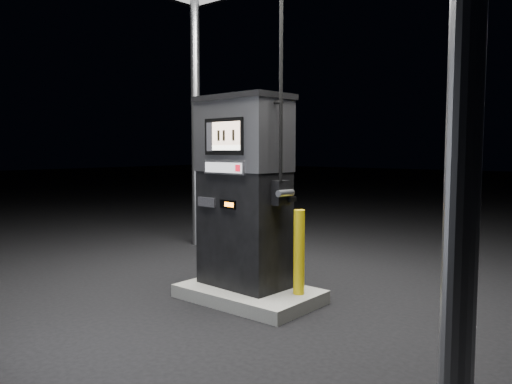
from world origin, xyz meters
The scene contains 5 objects.
ground centered at (0.00, 0.00, 0.00)m, with size 80.00×80.00×0.00m, color black.
pump_island centered at (0.00, 0.00, 0.07)m, with size 1.60×1.00×0.15m, color #63635E.
fuel_dispenser centered at (-0.12, 0.04, 1.30)m, with size 1.24×0.72×4.63m.
bollard_left centered at (-0.72, 0.10, 0.55)m, with size 0.11×0.11×0.80m, color #DEBE0C.
bollard_right centered at (0.59, 0.16, 0.62)m, with size 0.13×0.13×0.95m, color #DEBE0C.
Camera 1 is at (3.73, -4.33, 1.76)m, focal length 35.00 mm.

